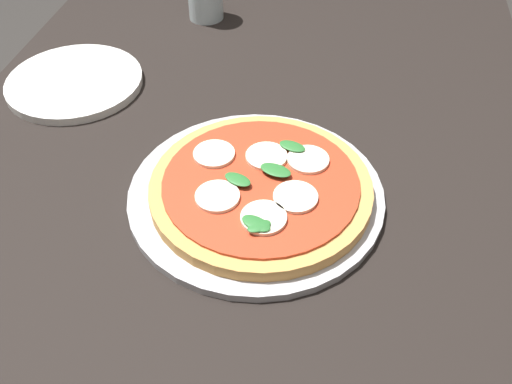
{
  "coord_description": "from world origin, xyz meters",
  "views": [
    {
      "loc": [
        0.5,
        0.14,
        1.27
      ],
      "look_at": [
        -0.04,
        0.04,
        0.74
      ],
      "focal_mm": 39.66,
      "sensor_mm": 36.0,
      "label": 1
    }
  ],
  "objects_px": {
    "dining_table": "(222,258)",
    "pizza": "(261,187)",
    "serving_tray": "(256,194)",
    "plate_white": "(75,82)"
  },
  "relations": [
    {
      "from": "dining_table",
      "to": "serving_tray",
      "type": "height_order",
      "value": "serving_tray"
    },
    {
      "from": "serving_tray",
      "to": "pizza",
      "type": "bearing_deg",
      "value": 67.46
    },
    {
      "from": "dining_table",
      "to": "serving_tray",
      "type": "relative_size",
      "value": 4.57
    },
    {
      "from": "dining_table",
      "to": "plate_white",
      "type": "xyz_separation_m",
      "value": [
        -0.26,
        -0.31,
        0.1
      ]
    },
    {
      "from": "dining_table",
      "to": "pizza",
      "type": "bearing_deg",
      "value": 129.55
    },
    {
      "from": "dining_table",
      "to": "serving_tray",
      "type": "bearing_deg",
      "value": 135.85
    },
    {
      "from": "dining_table",
      "to": "pizza",
      "type": "height_order",
      "value": "pizza"
    },
    {
      "from": "serving_tray",
      "to": "plate_white",
      "type": "xyz_separation_m",
      "value": [
        -0.21,
        -0.35,
        0.0
      ]
    },
    {
      "from": "pizza",
      "to": "dining_table",
      "type": "bearing_deg",
      "value": -50.45
    },
    {
      "from": "dining_table",
      "to": "pizza",
      "type": "distance_m",
      "value": 0.13
    }
  ]
}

